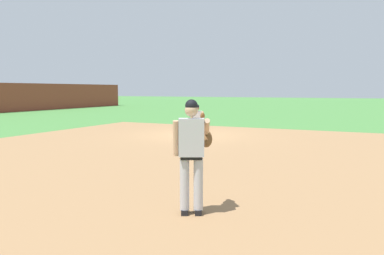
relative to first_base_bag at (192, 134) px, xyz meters
The scene contains 6 objects.
ground_plane 0.04m from the first_base_bag, ahead, with size 160.00×160.00×0.00m, color #47843D.
infield_dirt_patch 5.33m from the first_base_bag, 154.85° to the right, with size 18.00×18.00×0.01m, color #9E754C.
first_base_bag is the anchor object (origin of this frame).
baseball 5.83m from the first_base_bag, 155.48° to the right, with size 0.07×0.07×0.07m, color white.
pitcher 10.67m from the first_base_bag, 154.76° to the right, with size 0.83×0.59×1.86m.
first_baseman 0.90m from the first_base_bag, ahead, with size 0.84×0.98×1.34m.
Camera 1 is at (-14.95, -7.05, 2.01)m, focal length 35.00 mm.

